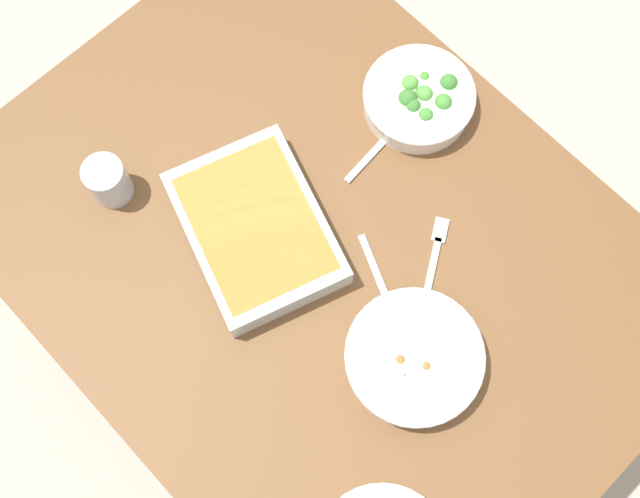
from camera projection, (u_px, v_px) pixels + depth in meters
ground_plane at (320, 334)px, 2.05m from camera, size 6.00×6.00×0.00m
dining_table at (320, 264)px, 1.44m from camera, size 1.20×0.90×0.74m
stew_bowl at (414, 358)px, 1.26m from camera, size 0.23×0.23×0.06m
broccoli_bowl at (419, 98)px, 1.40m from camera, size 0.20×0.20×0.06m
baking_dish at (256, 228)px, 1.32m from camera, size 0.35×0.30×0.06m
drink_cup at (108, 182)px, 1.35m from camera, size 0.07×0.07×0.08m
spoon_by_stew at (385, 295)px, 1.32m from camera, size 0.17×0.09×0.01m
spoon_by_broccoli at (387, 137)px, 1.41m from camera, size 0.03×0.18×0.01m
fork_on_table at (434, 258)px, 1.34m from camera, size 0.11×0.16×0.01m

